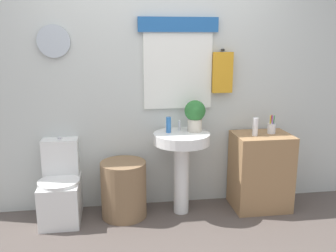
{
  "coord_description": "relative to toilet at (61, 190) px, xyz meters",
  "views": [
    {
      "loc": [
        -0.41,
        -2.52,
        1.7
      ],
      "look_at": [
        0.08,
        0.8,
        0.9
      ],
      "focal_mm": 39.58,
      "sensor_mm": 36.0,
      "label": 1
    }
  ],
  "objects": [
    {
      "name": "laundry_hamper",
      "position": [
        0.6,
        -0.04,
        -0.02
      ],
      "size": [
        0.44,
        0.44,
        0.55
      ],
      "primitive_type": "cylinder",
      "color": "#846647",
      "rests_on": "ground_plane"
    },
    {
      "name": "back_wall",
      "position": [
        0.95,
        0.26,
        1.01
      ],
      "size": [
        4.4,
        0.18,
        2.6
      ],
      "color": "silver",
      "rests_on": "ground_plane"
    },
    {
      "name": "toothbrush_cup",
      "position": [
        2.08,
        -0.02,
        0.54
      ],
      "size": [
        0.08,
        0.08,
        0.19
      ],
      "color": "silver",
      "rests_on": "wooden_cabinet"
    },
    {
      "name": "pedestal_sink",
      "position": [
        1.16,
        -0.04,
        0.33
      ],
      "size": [
        0.54,
        0.54,
        0.82
      ],
      "color": "white",
      "rests_on": "ground_plane"
    },
    {
      "name": "lotion_bottle",
      "position": [
        1.88,
        -0.08,
        0.57
      ],
      "size": [
        0.05,
        0.05,
        0.18
      ],
      "primitive_type": "cylinder",
      "color": "white",
      "rests_on": "wooden_cabinet"
    },
    {
      "name": "faucet",
      "position": [
        1.16,
        0.08,
        0.57
      ],
      "size": [
        0.03,
        0.03,
        0.1
      ],
      "primitive_type": "cylinder",
      "color": "silver",
      "rests_on": "pedestal_sink"
    },
    {
      "name": "potted_plant",
      "position": [
        1.3,
        0.02,
        0.7
      ],
      "size": [
        0.2,
        0.2,
        0.31
      ],
      "color": "beige",
      "rests_on": "pedestal_sink"
    },
    {
      "name": "soap_bottle",
      "position": [
        1.04,
        0.01,
        0.6
      ],
      "size": [
        0.05,
        0.05,
        0.15
      ],
      "primitive_type": "cylinder",
      "color": "#2D6BB7",
      "rests_on": "pedestal_sink"
    },
    {
      "name": "toilet",
      "position": [
        0.0,
        0.0,
        0.0
      ],
      "size": [
        0.38,
        0.51,
        0.78
      ],
      "color": "white",
      "rests_on": "ground_plane"
    },
    {
      "name": "wooden_cabinet",
      "position": [
        1.98,
        -0.04,
        0.09
      ],
      "size": [
        0.56,
        0.44,
        0.77
      ],
      "primitive_type": "cube",
      "color": "#9E754C",
      "rests_on": "ground_plane"
    }
  ]
}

